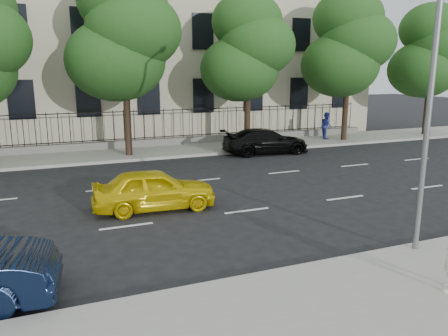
% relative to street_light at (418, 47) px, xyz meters
% --- Properties ---
extents(ground, '(120.00, 120.00, 0.00)m').
position_rel_street_light_xyz_m(ground, '(-2.50, 1.77, -5.15)').
color(ground, black).
rests_on(ground, ground).
extents(near_sidewalk, '(60.00, 4.00, 0.15)m').
position_rel_street_light_xyz_m(near_sidewalk, '(-2.50, -2.23, -5.07)').
color(near_sidewalk, gray).
rests_on(near_sidewalk, ground).
extents(far_sidewalk, '(60.00, 4.00, 0.15)m').
position_rel_street_light_xyz_m(far_sidewalk, '(-2.50, 15.77, -5.07)').
color(far_sidewalk, gray).
rests_on(far_sidewalk, ground).
extents(lane_markings, '(49.60, 4.62, 0.01)m').
position_rel_street_light_xyz_m(lane_markings, '(-2.50, 6.52, -5.14)').
color(lane_markings, silver).
rests_on(lane_markings, ground).
extents(masonry_building, '(34.60, 12.11, 18.50)m').
position_rel_street_light_xyz_m(masonry_building, '(-2.50, 24.72, 3.87)').
color(masonry_building, beige).
rests_on(masonry_building, ground).
extents(iron_fence, '(30.00, 0.50, 2.20)m').
position_rel_street_light_xyz_m(iron_fence, '(-2.50, 17.47, -4.50)').
color(iron_fence, slate).
rests_on(iron_fence, far_sidewalk).
extents(street_light, '(0.25, 3.32, 8.05)m').
position_rel_street_light_xyz_m(street_light, '(0.00, 0.00, 0.00)').
color(street_light, slate).
rests_on(street_light, near_sidewalk).
extents(tree_c, '(5.89, 5.50, 9.80)m').
position_rel_street_light_xyz_m(tree_c, '(-4.46, 15.13, 1.26)').
color(tree_c, '#382619').
rests_on(tree_c, far_sidewalk).
extents(tree_d, '(5.34, 4.94, 8.84)m').
position_rel_street_light_xyz_m(tree_d, '(2.54, 15.13, 0.69)').
color(tree_d, '#382619').
rests_on(tree_d, far_sidewalk).
extents(tree_e, '(5.71, 5.31, 9.46)m').
position_rel_street_light_xyz_m(tree_e, '(9.54, 15.13, 1.05)').
color(tree_e, '#382619').
rests_on(tree_e, far_sidewalk).
extents(tree_f, '(5.52, 5.12, 9.01)m').
position_rel_street_light_xyz_m(tree_f, '(16.54, 15.13, 0.73)').
color(tree_f, '#382619').
rests_on(tree_f, far_sidewalk).
extents(yellow_taxi, '(4.18, 1.90, 1.39)m').
position_rel_street_light_xyz_m(yellow_taxi, '(-5.32, 5.59, -4.45)').
color(yellow_taxi, '#D8BA09').
rests_on(yellow_taxi, ground).
extents(black_sedan, '(5.04, 2.35, 1.42)m').
position_rel_street_light_xyz_m(black_sedan, '(2.85, 13.23, -4.44)').
color(black_sedan, black).
rests_on(black_sedan, ground).
extents(pedestrian_far, '(0.94, 1.05, 1.77)m').
position_rel_street_light_xyz_m(pedestrian_far, '(8.67, 15.75, -4.11)').
color(pedestrian_far, navy).
rests_on(pedestrian_far, far_sidewalk).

